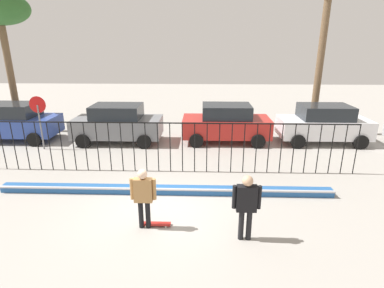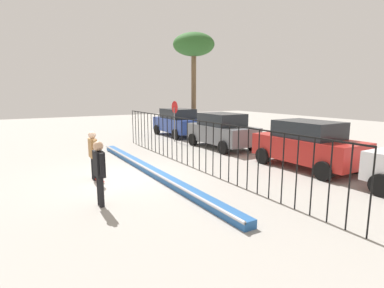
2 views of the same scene
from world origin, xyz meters
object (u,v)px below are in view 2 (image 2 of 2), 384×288
(parked_car_blue, at_px, (178,122))
(parked_car_red, at_px, (307,144))
(palm_tree_short, at_px, (194,47))
(skateboarder, at_px, (93,151))
(skateboard, at_px, (99,179))
(stop_sign, at_px, (175,116))
(parked_car_gray, at_px, (222,130))
(camera_operator, at_px, (99,168))

(parked_car_blue, height_order, parked_car_red, same)
(parked_car_red, relative_size, palm_tree_short, 0.59)
(skateboarder, distance_m, skateboard, 1.01)
(parked_car_red, distance_m, stop_sign, 8.79)
(skateboard, distance_m, stop_sign, 8.91)
(skateboarder, bearing_deg, parked_car_red, 59.73)
(skateboarder, relative_size, skateboard, 2.12)
(stop_sign, bearing_deg, skateboard, -44.88)
(skateboard, distance_m, palm_tree_short, 14.53)
(skateboarder, xyz_separation_m, parked_car_gray, (-2.67, 7.45, -0.05))
(palm_tree_short, bearing_deg, camera_operator, -40.57)
(palm_tree_short, bearing_deg, stop_sign, -46.82)
(parked_car_blue, height_order, palm_tree_short, palm_tree_short)
(camera_operator, bearing_deg, parked_car_gray, 8.12)
(skateboard, distance_m, camera_operator, 2.59)
(skateboarder, relative_size, parked_car_red, 0.39)
(skateboard, bearing_deg, palm_tree_short, 147.63)
(skateboarder, height_order, camera_operator, camera_operator)
(parked_car_blue, bearing_deg, parked_car_gray, -0.64)
(camera_operator, xyz_separation_m, parked_car_gray, (-5.29, 7.88, -0.08))
(parked_car_gray, bearing_deg, skateboarder, -72.44)
(parked_car_gray, xyz_separation_m, palm_tree_short, (-6.24, 1.99, 5.31))
(camera_operator, height_order, palm_tree_short, palm_tree_short)
(parked_car_gray, height_order, stop_sign, stop_sign)
(parked_car_red, relative_size, stop_sign, 1.72)
(skateboarder, xyz_separation_m, skateboard, (0.29, 0.08, -0.96))
(parked_car_blue, bearing_deg, camera_operator, -35.91)
(palm_tree_short, bearing_deg, parked_car_blue, -64.51)
(parked_car_red, bearing_deg, camera_operator, -91.61)
(camera_operator, height_order, stop_sign, stop_sign)
(camera_operator, bearing_deg, parked_car_red, -26.46)
(skateboarder, relative_size, stop_sign, 0.68)
(skateboard, height_order, parked_car_red, parked_car_red)
(skateboard, bearing_deg, parked_car_blue, 151.00)
(skateboarder, distance_m, stop_sign, 8.65)
(skateboard, height_order, parked_car_blue, parked_car_blue)
(palm_tree_short, bearing_deg, skateboard, -45.52)
(parked_car_blue, distance_m, parked_car_red, 10.76)
(parked_car_blue, bearing_deg, parked_car_red, 1.55)
(camera_operator, distance_m, parked_car_red, 8.12)
(parked_car_gray, distance_m, palm_tree_short, 8.44)
(parked_car_red, bearing_deg, skateboarder, -110.39)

